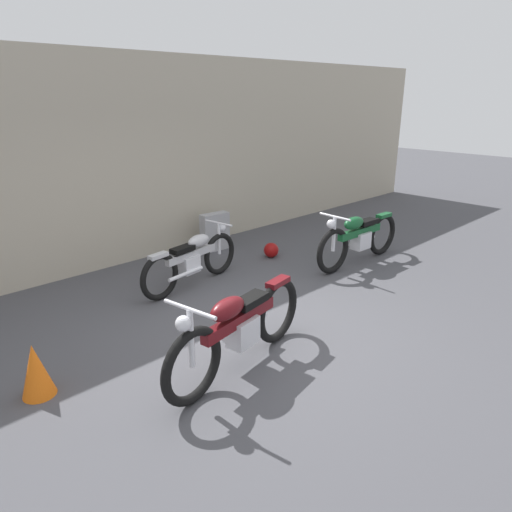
% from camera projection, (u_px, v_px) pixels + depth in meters
% --- Properties ---
extents(ground_plane, '(40.00, 40.00, 0.00)m').
position_uv_depth(ground_plane, '(256.00, 334.00, 5.65)').
color(ground_plane, '#47474C').
extents(building_wall, '(18.00, 0.30, 3.44)m').
position_uv_depth(building_wall, '(105.00, 163.00, 7.49)').
color(building_wall, '#B2A893').
rests_on(building_wall, ground_plane).
extents(stone_marker, '(0.56, 0.24, 0.70)m').
position_uv_depth(stone_marker, '(215.00, 232.00, 8.60)').
color(stone_marker, '#9E9EA3').
rests_on(stone_marker, ground_plane).
extents(helmet, '(0.27, 0.27, 0.27)m').
position_uv_depth(helmet, '(271.00, 250.00, 8.27)').
color(helmet, maroon).
rests_on(helmet, ground_plane).
extents(traffic_cone, '(0.32, 0.32, 0.55)m').
position_uv_depth(traffic_cone, '(36.00, 370.00, 4.43)').
color(traffic_cone, orange).
rests_on(traffic_cone, ground_plane).
extents(motorcycle_silver, '(1.94, 0.59, 0.87)m').
position_uv_depth(motorcycle_silver, '(192.00, 259.00, 6.96)').
color(motorcycle_silver, black).
rests_on(motorcycle_silver, ground_plane).
extents(motorcycle_green, '(2.16, 0.60, 0.97)m').
position_uv_depth(motorcycle_green, '(359.00, 237.00, 7.87)').
color(motorcycle_green, black).
rests_on(motorcycle_green, ground_plane).
extents(motorcycle_maroon, '(2.20, 0.70, 0.99)m').
position_uv_depth(motorcycle_maroon, '(238.00, 328.00, 4.80)').
color(motorcycle_maroon, black).
rests_on(motorcycle_maroon, ground_plane).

